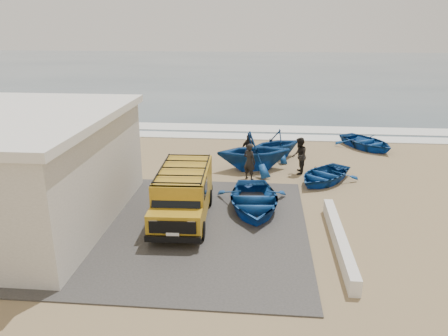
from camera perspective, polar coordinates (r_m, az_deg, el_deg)
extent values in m
plane|color=#927B55|center=(18.61, -2.14, -5.12)|extent=(160.00, 160.00, 0.00)
cube|color=#423F3C|center=(17.19, -9.68, -7.40)|extent=(12.00, 10.00, 0.05)
cube|color=#385166|center=(73.31, 3.57, 12.72)|extent=(180.00, 88.00, 0.01)
cube|color=white|center=(29.92, 0.79, 4.18)|extent=(180.00, 1.60, 0.06)
cube|color=white|center=(32.35, 1.14, 5.26)|extent=(180.00, 2.20, 0.04)
cube|color=silver|center=(18.63, -26.61, -0.56)|extent=(8.00, 9.00, 4.00)
cube|color=black|center=(18.06, -13.69, 2.38)|extent=(0.08, 0.70, 0.90)
cube|color=silver|center=(15.89, 14.81, -9.05)|extent=(0.35, 6.00, 0.55)
cube|color=#B6891B|center=(17.42, -5.22, -2.73)|extent=(2.04, 3.96, 1.65)
cube|color=#B6891B|center=(15.40, -6.44, -7.26)|extent=(1.93, 0.97, 0.90)
cube|color=black|center=(15.50, -6.27, -3.85)|extent=(1.75, 0.40, 0.72)
cube|color=black|center=(14.94, -6.75, -7.69)|extent=(1.61, 0.14, 0.45)
cube|color=black|center=(15.11, -6.70, -9.20)|extent=(1.94, 0.21, 0.22)
cube|color=black|center=(17.06, -5.33, 0.04)|extent=(1.93, 3.65, 0.06)
cylinder|color=black|center=(16.11, -9.30, -7.95)|extent=(0.25, 0.71, 0.70)
cylinder|color=black|center=(18.87, -7.35, -3.78)|extent=(0.25, 0.71, 0.70)
cylinder|color=black|center=(15.84, -2.95, -8.20)|extent=(0.25, 0.71, 0.70)
cylinder|color=black|center=(18.63, -1.96, -3.92)|extent=(0.25, 0.71, 0.70)
imported|color=navy|center=(18.20, 3.86, -4.19)|extent=(3.41, 4.54, 0.89)
imported|color=navy|center=(21.84, 12.87, -0.89)|extent=(4.17, 4.39, 0.74)
imported|color=navy|center=(22.99, 3.93, 2.25)|extent=(4.64, 4.27, 2.06)
imported|color=navy|center=(25.15, 6.78, 3.14)|extent=(4.15, 4.03, 1.67)
imported|color=navy|center=(28.41, 18.12, 3.24)|extent=(4.41, 4.76, 0.80)
imported|color=black|center=(21.53, 3.34, 0.83)|extent=(0.81, 0.75, 1.85)
imported|color=black|center=(22.66, 9.79, 1.57)|extent=(0.84, 1.01, 1.90)
imported|color=black|center=(24.20, 3.21, 2.56)|extent=(0.98, 0.91, 1.62)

